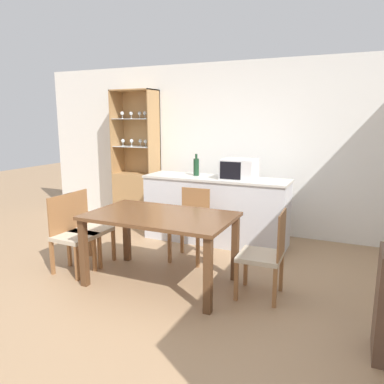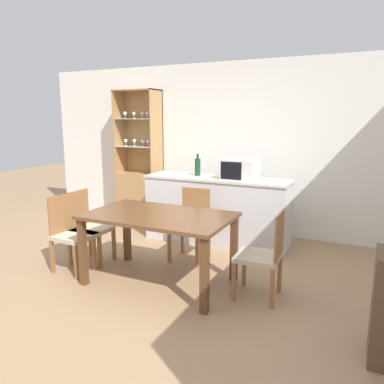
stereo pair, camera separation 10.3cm
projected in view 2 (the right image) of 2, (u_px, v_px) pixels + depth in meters
ground_plane at (139, 299)px, 3.63m from camera, size 18.00×18.00×0.00m
wall_back at (233, 148)px, 5.71m from camera, size 6.80×0.06×2.55m
kitchen_counter at (217, 210)px, 5.24m from camera, size 2.03×0.57×0.92m
display_cabinet at (140, 185)px, 6.32m from camera, size 0.73×0.38×2.17m
dining_table at (159, 223)px, 3.88m from camera, size 1.50×0.90×0.75m
dining_chair_side_left_near at (72, 234)px, 4.26m from camera, size 0.43×0.43×0.87m
dining_chair_head_far at (191, 225)px, 4.61m from camera, size 0.42×0.42×0.87m
dining_chair_side_right_far at (263, 255)px, 3.59m from camera, size 0.42×0.42×0.87m
dining_chair_side_left_far at (88, 228)px, 4.50m from camera, size 0.41×0.41×0.87m
microwave at (240, 169)px, 4.97m from camera, size 0.44×0.38×0.27m
wine_bottle at (198, 167)px, 5.29m from camera, size 0.08×0.08×0.31m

